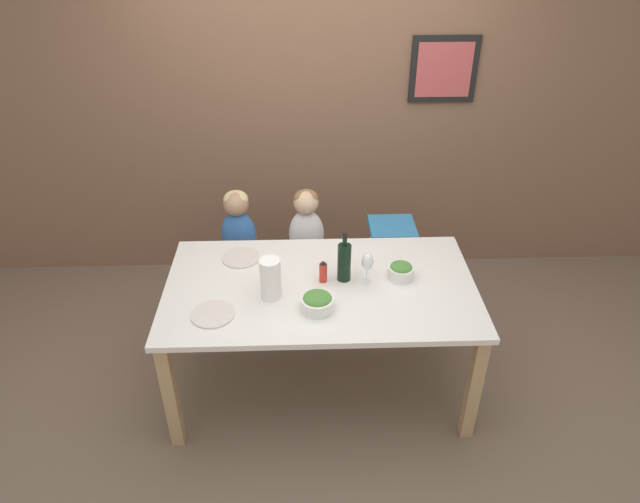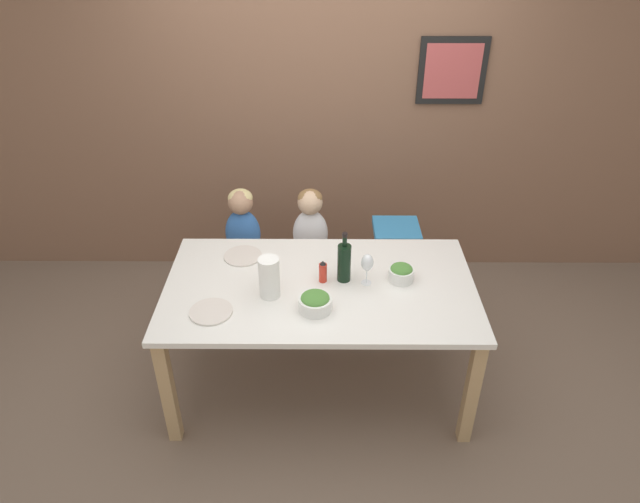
# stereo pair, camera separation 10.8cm
# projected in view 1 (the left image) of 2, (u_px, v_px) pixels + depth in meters

# --- Properties ---
(ground_plane) EXTENTS (14.00, 14.00, 0.00)m
(ground_plane) POSITION_uv_depth(u_px,v_px,m) (320.00, 381.00, 3.70)
(ground_plane) COLOR #705B4C
(wall_back) EXTENTS (10.00, 0.09, 2.70)m
(wall_back) POSITION_uv_depth(u_px,v_px,m) (314.00, 106.00, 4.16)
(wall_back) COLOR brown
(wall_back) RESTS_ON ground_plane
(dining_table) EXTENTS (1.79, 1.01, 0.77)m
(dining_table) POSITION_uv_depth(u_px,v_px,m) (320.00, 297.00, 3.33)
(dining_table) COLOR white
(dining_table) RESTS_ON ground_plane
(chair_far_left) EXTENTS (0.38, 0.37, 0.48)m
(chair_far_left) POSITION_uv_depth(u_px,v_px,m) (242.00, 266.00, 4.12)
(chair_far_left) COLOR silver
(chair_far_left) RESTS_ON ground_plane
(chair_far_center) EXTENTS (0.38, 0.37, 0.48)m
(chair_far_center) POSITION_uv_depth(u_px,v_px,m) (307.00, 265.00, 4.13)
(chair_far_center) COLOR silver
(chair_far_center) RESTS_ON ground_plane
(chair_right_highchair) EXTENTS (0.32, 0.32, 0.71)m
(chair_right_highchair) POSITION_uv_depth(u_px,v_px,m) (391.00, 246.00, 4.07)
(chair_right_highchair) COLOR silver
(chair_right_highchair) RESTS_ON ground_plane
(person_child_left) EXTENTS (0.25, 0.18, 0.51)m
(person_child_left) POSITION_uv_depth(u_px,v_px,m) (238.00, 224.00, 3.93)
(person_child_left) COLOR #3366B2
(person_child_left) RESTS_ON chair_far_left
(person_child_center) EXTENTS (0.25, 0.18, 0.51)m
(person_child_center) POSITION_uv_depth(u_px,v_px,m) (306.00, 223.00, 3.94)
(person_child_center) COLOR silver
(person_child_center) RESTS_ON chair_far_center
(wine_bottle) EXTENTS (0.08, 0.08, 0.32)m
(wine_bottle) POSITION_uv_depth(u_px,v_px,m) (344.00, 261.00, 3.26)
(wine_bottle) COLOR black
(wine_bottle) RESTS_ON dining_table
(paper_towel_roll) EXTENTS (0.12, 0.12, 0.24)m
(paper_towel_roll) POSITION_uv_depth(u_px,v_px,m) (270.00, 279.00, 3.12)
(paper_towel_roll) COLOR white
(paper_towel_roll) RESTS_ON dining_table
(wine_glass_near) EXTENTS (0.07, 0.07, 0.19)m
(wine_glass_near) POSITION_uv_depth(u_px,v_px,m) (368.00, 262.00, 3.23)
(wine_glass_near) COLOR white
(wine_glass_near) RESTS_ON dining_table
(salad_bowl_large) EXTENTS (0.18, 0.18, 0.10)m
(salad_bowl_large) POSITION_uv_depth(u_px,v_px,m) (317.00, 302.00, 3.07)
(salad_bowl_large) COLOR white
(salad_bowl_large) RESTS_ON dining_table
(salad_bowl_small) EXTENTS (0.15, 0.15, 0.10)m
(salad_bowl_small) POSITION_uv_depth(u_px,v_px,m) (401.00, 271.00, 3.31)
(salad_bowl_small) COLOR white
(salad_bowl_small) RESTS_ON dining_table
(dinner_plate_front_left) EXTENTS (0.23, 0.23, 0.01)m
(dinner_plate_front_left) POSITION_uv_depth(u_px,v_px,m) (213.00, 314.00, 3.05)
(dinner_plate_front_left) COLOR silver
(dinner_plate_front_left) RESTS_ON dining_table
(dinner_plate_back_left) EXTENTS (0.23, 0.23, 0.01)m
(dinner_plate_back_left) POSITION_uv_depth(u_px,v_px,m) (241.00, 258.00, 3.51)
(dinner_plate_back_left) COLOR silver
(dinner_plate_back_left) RESTS_ON dining_table
(condiment_bottle_hot_sauce) EXTENTS (0.05, 0.05, 0.14)m
(condiment_bottle_hot_sauce) POSITION_uv_depth(u_px,v_px,m) (323.00, 272.00, 3.28)
(condiment_bottle_hot_sauce) COLOR red
(condiment_bottle_hot_sauce) RESTS_ON dining_table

